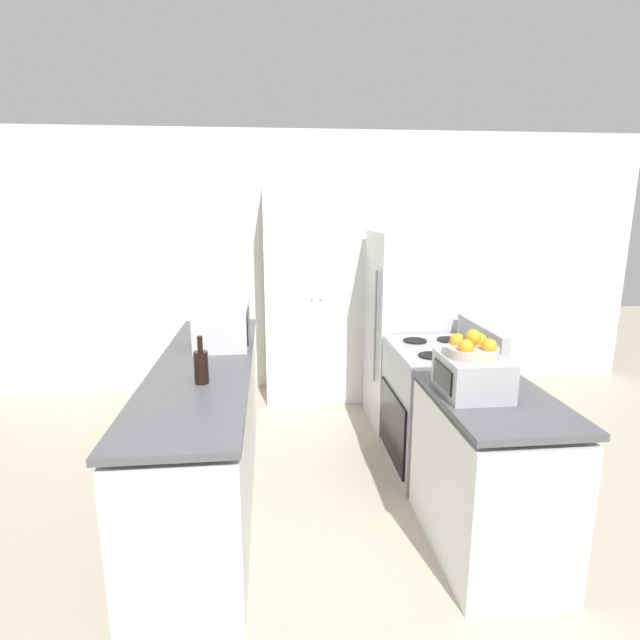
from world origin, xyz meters
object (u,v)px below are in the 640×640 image
object	(u,v)px
pantry_cabinet	(314,294)
toaster_oven	(472,375)
stove	(437,407)
microwave	(223,325)
fruit_bowl	(473,348)
refrigerator	(415,330)
wine_bottle	(201,366)

from	to	relation	value
pantry_cabinet	toaster_oven	bearing A→B (deg)	-75.35
pantry_cabinet	toaster_oven	world-z (taller)	pantry_cabinet
stove	toaster_oven	size ratio (longest dim) A/B	2.82
pantry_cabinet	microwave	size ratio (longest dim) A/B	4.02
microwave	fruit_bowl	size ratio (longest dim) A/B	1.92
stove	refrigerator	size ratio (longest dim) A/B	0.64
pantry_cabinet	stove	world-z (taller)	pantry_cabinet
refrigerator	fruit_bowl	world-z (taller)	refrigerator
microwave	wine_bottle	xyz separation A→B (m)	(-0.05, -0.80, -0.05)
stove	wine_bottle	size ratio (longest dim) A/B	3.89
stove	refrigerator	xyz separation A→B (m)	(0.05, 0.79, 0.38)
toaster_oven	pantry_cabinet	bearing A→B (deg)	104.65
stove	microwave	size ratio (longest dim) A/B	2.05
toaster_oven	wine_bottle	bearing A→B (deg)	167.83
refrigerator	wine_bottle	world-z (taller)	refrigerator
wine_bottle	pantry_cabinet	bearing A→B (deg)	68.46
pantry_cabinet	stove	distance (m)	1.79
pantry_cabinet	microwave	bearing A→B (deg)	-121.14
refrigerator	pantry_cabinet	bearing A→B (deg)	138.21
stove	microwave	bearing A→B (deg)	170.88
refrigerator	fruit_bowl	xyz separation A→B (m)	(-0.19, -1.64, 0.32)
toaster_oven	stove	bearing A→B (deg)	81.19
wine_bottle	toaster_oven	size ratio (longest dim) A/B	0.73
fruit_bowl	stove	bearing A→B (deg)	80.83
wine_bottle	refrigerator	bearing A→B (deg)	39.78
refrigerator	fruit_bowl	size ratio (longest dim) A/B	6.16
microwave	wine_bottle	distance (m)	0.80
microwave	toaster_oven	bearing A→B (deg)	-38.62
stove	toaster_oven	world-z (taller)	toaster_oven
toaster_oven	fruit_bowl	xyz separation A→B (m)	(-0.00, 0.01, 0.15)
refrigerator	microwave	xyz separation A→B (m)	(-1.57, -0.55, 0.21)
microwave	toaster_oven	distance (m)	1.77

